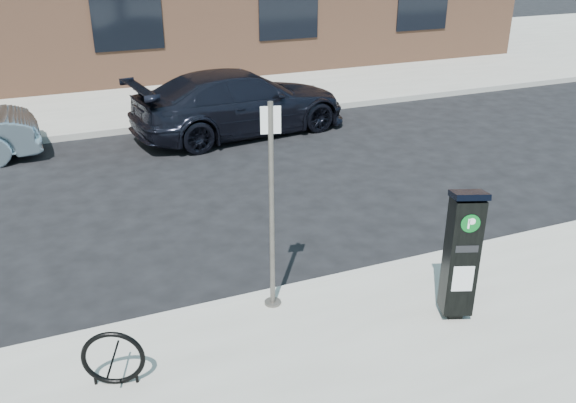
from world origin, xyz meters
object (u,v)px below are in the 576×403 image
car_dark (241,102)px  sign_pole (272,211)px  parking_kiosk (461,254)px  bike_rack (113,359)px

car_dark → sign_pole: bearing=156.8°
parking_kiosk → bike_rack: parking_kiosk is taller
parking_kiosk → car_dark: (0.07, 8.41, -0.27)m
sign_pole → bike_rack: sign_pole is taller
bike_rack → car_dark: size_ratio=0.13×
parking_kiosk → car_dark: bearing=109.8°
bike_rack → car_dark: 9.05m
sign_pole → car_dark: sign_pole is taller
bike_rack → car_dark: bearing=81.9°
parking_kiosk → bike_rack: size_ratio=2.58×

